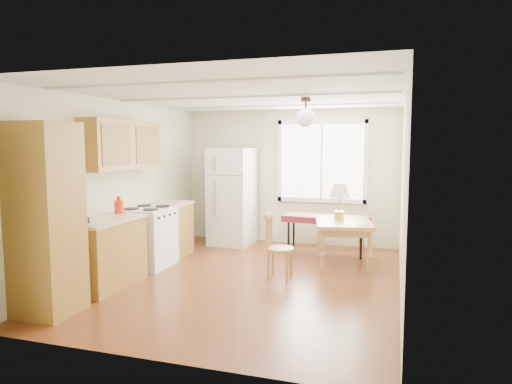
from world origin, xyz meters
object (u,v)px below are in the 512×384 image
at_px(bench, 326,220).
at_px(dining_table, 343,227).
at_px(refrigerator, 232,197).
at_px(chair, 274,242).

distance_m(bench, dining_table, 0.69).
relative_size(refrigerator, chair, 2.02).
bearing_deg(bench, chair, -103.62).
bearing_deg(chair, dining_table, 48.20).
distance_m(refrigerator, bench, 1.84).
distance_m(refrigerator, chair, 2.28).
bearing_deg(chair, bench, 72.06).
xyz_separation_m(refrigerator, bench, (1.79, -0.27, -0.30)).
relative_size(refrigerator, bench, 1.22).
relative_size(dining_table, chair, 1.40).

